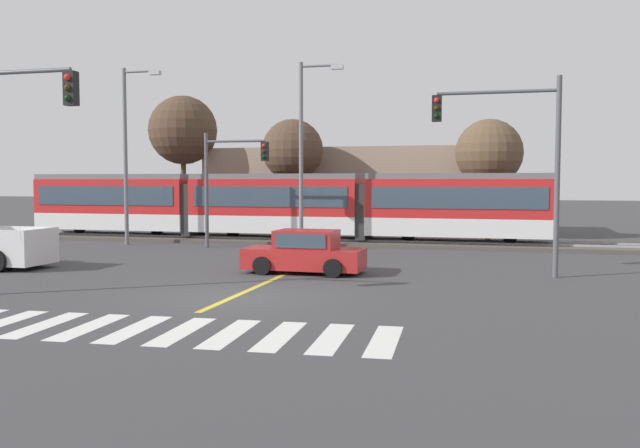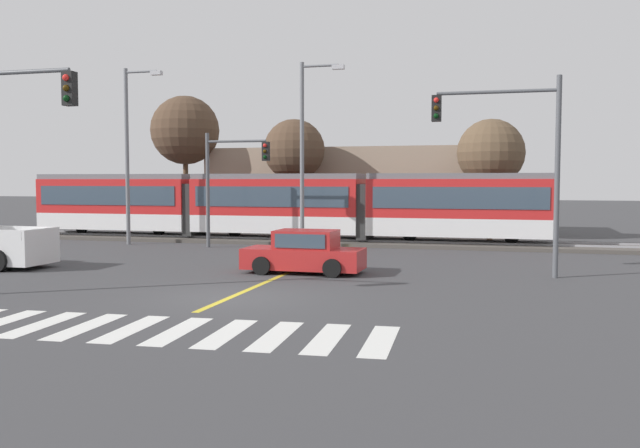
% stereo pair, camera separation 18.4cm
% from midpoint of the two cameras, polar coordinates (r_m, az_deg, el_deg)
% --- Properties ---
extents(ground_plane, '(200.00, 200.00, 0.00)m').
position_cam_midpoint_polar(ground_plane, '(19.08, -7.76, -6.19)').
color(ground_plane, '#3D3D3F').
extents(track_bed, '(120.00, 4.00, 0.18)m').
position_cam_midpoint_polar(track_bed, '(34.98, 2.78, -1.51)').
color(track_bed, '#4C4742').
rests_on(track_bed, ground).
extents(rail_near, '(120.00, 0.08, 0.10)m').
position_cam_midpoint_polar(rail_near, '(34.27, 2.53, -1.38)').
color(rail_near, '#939399').
rests_on(rail_near, track_bed).
extents(rail_far, '(120.00, 0.08, 0.10)m').
position_cam_midpoint_polar(rail_far, '(35.67, 3.02, -1.19)').
color(rail_far, '#939399').
rests_on(rail_far, track_bed).
extents(light_rail_tram, '(28.00, 2.64, 3.43)m').
position_cam_midpoint_polar(light_rail_tram, '(35.97, -3.83, 1.75)').
color(light_rail_tram, silver).
rests_on(light_rail_tram, track_bed).
extents(crosswalk_stripe_1, '(0.72, 2.83, 0.01)m').
position_cam_midpoint_polar(crosswalk_stripe_1, '(17.34, -25.50, -7.51)').
color(crosswalk_stripe_1, silver).
rests_on(crosswalk_stripe_1, ground).
extents(crosswalk_stripe_2, '(0.72, 2.83, 0.01)m').
position_cam_midpoint_polar(crosswalk_stripe_2, '(16.71, -22.46, -7.84)').
color(crosswalk_stripe_2, silver).
rests_on(crosswalk_stripe_2, ground).
extents(crosswalk_stripe_3, '(0.72, 2.83, 0.01)m').
position_cam_midpoint_polar(crosswalk_stripe_3, '(16.13, -19.18, -8.18)').
color(crosswalk_stripe_3, silver).
rests_on(crosswalk_stripe_3, ground).
extents(crosswalk_stripe_4, '(0.72, 2.83, 0.01)m').
position_cam_midpoint_polar(crosswalk_stripe_4, '(15.61, -15.67, -8.51)').
color(crosswalk_stripe_4, silver).
rests_on(crosswalk_stripe_4, ground).
extents(crosswalk_stripe_5, '(0.72, 2.83, 0.01)m').
position_cam_midpoint_polar(crosswalk_stripe_5, '(15.14, -11.92, -8.82)').
color(crosswalk_stripe_5, silver).
rests_on(crosswalk_stripe_5, ground).
extents(crosswalk_stripe_6, '(0.72, 2.83, 0.01)m').
position_cam_midpoint_polar(crosswalk_stripe_6, '(14.75, -7.94, -9.12)').
color(crosswalk_stripe_6, silver).
rests_on(crosswalk_stripe_6, ground).
extents(crosswalk_stripe_7, '(0.72, 2.83, 0.01)m').
position_cam_midpoint_polar(crosswalk_stripe_7, '(14.43, -3.77, -9.38)').
color(crosswalk_stripe_7, silver).
rests_on(crosswalk_stripe_7, ground).
extents(crosswalk_stripe_8, '(0.72, 2.83, 0.01)m').
position_cam_midpoint_polar(crosswalk_stripe_8, '(14.18, 0.59, -9.60)').
color(crosswalk_stripe_8, silver).
rests_on(crosswalk_stripe_8, ground).
extents(crosswalk_stripe_9, '(0.72, 2.83, 0.01)m').
position_cam_midpoint_polar(crosswalk_stripe_9, '(14.02, 5.07, -9.77)').
color(crosswalk_stripe_9, silver).
rests_on(crosswalk_stripe_9, ground).
extents(lane_centre_line, '(0.20, 16.91, 0.01)m').
position_cam_midpoint_polar(lane_centre_line, '(24.92, -2.23, -3.83)').
color(lane_centre_line, gold).
rests_on(lane_centre_line, ground).
extents(sedan_crossing, '(4.21, 1.93, 1.52)m').
position_cam_midpoint_polar(sedan_crossing, '(23.84, -1.54, -2.48)').
color(sedan_crossing, '#B22323').
rests_on(sedan_crossing, ground).
extents(traffic_light_far_left, '(3.25, 0.38, 5.55)m').
position_cam_midpoint_polar(traffic_light_far_left, '(32.83, -7.93, 4.35)').
color(traffic_light_far_left, '#515459').
rests_on(traffic_light_far_left, ground).
extents(traffic_light_mid_right, '(4.25, 0.38, 6.73)m').
position_cam_midpoint_polar(traffic_light_mid_right, '(23.85, 15.93, 6.37)').
color(traffic_light_mid_right, '#515459').
rests_on(traffic_light_mid_right, ground).
extents(street_lamp_west, '(2.10, 0.28, 8.88)m').
position_cam_midpoint_polar(street_lamp_west, '(35.69, -15.97, 6.36)').
color(street_lamp_west, slate).
rests_on(street_lamp_west, ground).
extents(street_lamp_centre, '(2.14, 0.28, 8.80)m').
position_cam_midpoint_polar(street_lamp_centre, '(32.16, -1.45, 6.75)').
color(street_lamp_centre, slate).
rests_on(street_lamp_centre, ground).
extents(bare_tree_far_west, '(4.33, 4.33, 8.60)m').
position_cam_midpoint_polar(bare_tree_far_west, '(44.03, -11.59, 7.72)').
color(bare_tree_far_west, brown).
rests_on(bare_tree_far_west, ground).
extents(bare_tree_west, '(3.55, 3.55, 6.81)m').
position_cam_midpoint_polar(bare_tree_west, '(39.47, -2.46, 6.22)').
color(bare_tree_west, brown).
rests_on(bare_tree_west, ground).
extents(bare_tree_east, '(3.66, 3.66, 6.61)m').
position_cam_midpoint_polar(bare_tree_east, '(38.23, 13.92, 5.82)').
color(bare_tree_east, brown).
rests_on(bare_tree_east, ground).
extents(building_backdrop_far, '(18.50, 6.00, 5.29)m').
position_cam_midpoint_polar(building_backdrop_far, '(43.66, 2.79, 2.88)').
color(building_backdrop_far, gray).
rests_on(building_backdrop_far, ground).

